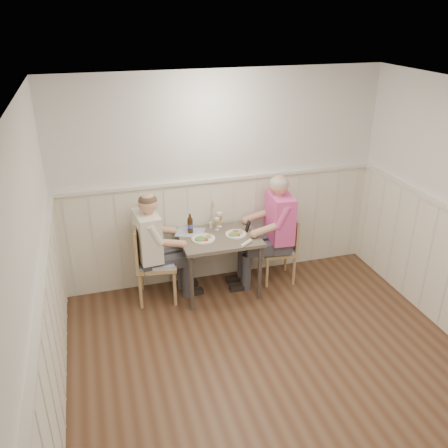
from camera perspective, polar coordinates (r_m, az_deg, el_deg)
name	(u,v)px	position (r m, az deg, el deg)	size (l,w,h in m)	color
ground_plane	(290,393)	(4.64, 8.00, -19.52)	(4.50, 4.50, 0.00)	#4C2F1D
room_shell	(302,246)	(3.75, 9.36, -2.63)	(4.04, 4.54, 2.60)	white
wainscot	(266,290)	(4.70, 5.11, -7.92)	(4.00, 4.49, 1.34)	silver
dining_table	(219,244)	(5.62, -0.58, -2.42)	(0.93, 0.70, 0.75)	brown
chair_right	(282,246)	(6.02, 6.96, -2.65)	(0.45, 0.45, 0.86)	tan
chair_left	(151,259)	(5.61, -8.79, -4.22)	(0.52, 0.52, 0.98)	tan
man_in_pink	(275,239)	(5.88, 6.18, -1.76)	(0.69, 0.48, 1.45)	#3F3F47
diner_cream	(153,256)	(5.57, -8.57, -3.85)	(0.67, 0.47, 1.38)	#3F3F47
plate_man	(235,234)	(5.60, 1.37, -1.15)	(0.25, 0.25, 0.06)	white
plate_diner	(202,238)	(5.49, -2.61, -1.73)	(0.28, 0.28, 0.07)	white
beer_glass_a	(219,217)	(5.77, -0.55, 0.81)	(0.07, 0.07, 0.19)	silver
beer_glass_b	(217,222)	(5.70, -0.85, 0.26)	(0.06, 0.06, 0.16)	silver
beer_bottle	(190,225)	(5.63, -4.09, -0.08)	(0.07, 0.07, 0.24)	#311D0C
rolled_napkin	(246,243)	(5.38, 2.67, -2.33)	(0.17, 0.14, 0.04)	white
grass_vase	(211,215)	(5.72, -1.61, 1.07)	(0.04, 0.04, 0.38)	silver
gingham_mat	(190,232)	(5.69, -4.09, -1.00)	(0.41, 0.37, 0.01)	#5974AC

